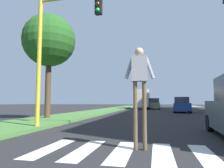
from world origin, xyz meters
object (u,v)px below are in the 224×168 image
sedan_distant (154,104)px  sedan_far_horizon (144,104)px  pedestrian_performer (140,81)px  sedan_midblock (182,105)px  tree_mid (49,41)px  truck_box_delivery (142,99)px  traffic_light_gantry (98,23)px

sedan_distant → sedan_far_horizon: bearing=99.3°
pedestrian_performer → sedan_midblock: pedestrian_performer is taller
tree_mid → sedan_far_horizon: 37.46m
sedan_midblock → truck_box_delivery: 11.00m
sedan_midblock → sedan_far_horizon: 25.80m
traffic_light_gantry → sedan_far_horizon: traffic_light_gantry is taller
sedan_distant → sedan_far_horizon: size_ratio=0.94×
traffic_light_gantry → sedan_distant: size_ratio=2.18×
tree_mid → sedan_midblock: size_ratio=1.48×
pedestrian_performer → truck_box_delivery: size_ratio=0.40×
tree_mid → truck_box_delivery: 22.31m
tree_mid → traffic_light_gantry: 6.17m
sedan_far_horizon → truck_box_delivery: 15.47m
sedan_far_horizon → truck_box_delivery: truck_box_delivery is taller
sedan_distant → truck_box_delivery: (-1.93, -0.07, 0.83)m
traffic_light_gantry → sedan_distant: (1.98, 25.79, -3.56)m
truck_box_delivery → sedan_midblock: bearing=-62.8°
sedan_midblock → truck_box_delivery: bearing=117.2°
traffic_light_gantry → tree_mid: bearing=137.3°
pedestrian_performer → sedan_far_horizon: (-2.41, 43.86, -0.90)m
tree_mid → sedan_distant: bearing=73.3°
sedan_midblock → sedan_far_horizon: (-5.59, 25.19, -0.02)m
sedan_midblock → sedan_far_horizon: bearing=102.5°
traffic_light_gantry → truck_box_delivery: size_ratio=1.43×
tree_mid → truck_box_delivery: tree_mid is taller
sedan_far_horizon → sedan_distant: bearing=-80.7°
sedan_distant → truck_box_delivery: truck_box_delivery is taller
tree_mid → pedestrian_performer: size_ratio=2.70×
traffic_light_gantry → sedan_far_horizon: (-0.53, 41.15, -3.59)m
tree_mid → sedan_midblock: bearing=51.0°
pedestrian_performer → sedan_distant: bearing=89.8°
sedan_distant → truck_box_delivery: size_ratio=0.65×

